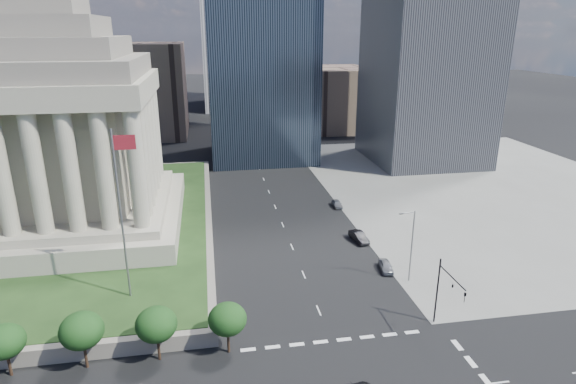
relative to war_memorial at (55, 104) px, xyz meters
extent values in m
plane|color=black|center=(34.00, 52.00, -21.40)|extent=(500.00, 500.00, 0.00)
cube|color=slate|center=(80.00, 12.00, -21.38)|extent=(68.00, 90.00, 0.03)
cube|color=slate|center=(-11.00, 2.00, -20.50)|extent=(66.00, 70.00, 1.80)
cube|color=#1B3214|center=(-11.00, 2.00, -19.55)|extent=(64.00, 68.00, 0.10)
cylinder|color=slate|center=(12.00, -24.00, -9.50)|extent=(0.24, 0.24, 20.00)
cube|color=maroon|center=(13.20, -24.00, -1.00)|extent=(2.40, 0.05, 1.60)
cube|color=black|center=(36.00, 47.00, 8.60)|extent=(26.00, 26.00, 60.00)
cube|color=brown|center=(66.00, 82.00, -11.40)|extent=(20.00, 30.00, 20.00)
cube|color=brown|center=(4.00, 82.00, -7.40)|extent=(24.00, 30.00, 28.00)
cylinder|color=black|center=(46.50, -32.50, -17.40)|extent=(0.18, 0.18, 8.00)
cylinder|color=black|center=(46.50, -35.25, -14.20)|extent=(0.14, 5.50, 0.14)
cube|color=black|center=(46.50, -38.00, -15.00)|extent=(0.30, 0.30, 1.10)
cylinder|color=slate|center=(47.50, -23.00, -16.40)|extent=(0.16, 0.16, 10.00)
cylinder|color=slate|center=(46.60, -23.00, -11.60)|extent=(1.80, 0.12, 0.12)
cube|color=slate|center=(45.70, -23.00, -11.70)|extent=(0.50, 0.22, 0.14)
imported|color=gray|center=(45.50, -19.78, -20.72)|extent=(2.21, 4.19, 1.36)
imported|color=black|center=(44.79, -9.69, -20.64)|extent=(4.79, 2.31, 1.51)
imported|color=slate|center=(45.50, 5.88, -20.75)|extent=(1.68, 3.89, 1.31)
camera|label=1|loc=(21.94, -76.49, 10.39)|focal=30.00mm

